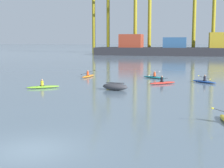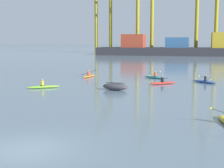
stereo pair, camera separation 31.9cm
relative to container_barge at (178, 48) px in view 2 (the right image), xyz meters
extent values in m
plane|color=slate|center=(-2.12, -97.35, -2.38)|extent=(800.00, 800.00, 0.00)
cube|color=#28282D|center=(-0.17, 0.00, -1.10)|extent=(52.23, 10.21, 2.56)
cube|color=#993823|center=(-14.53, 0.00, 2.36)|extent=(7.31, 7.15, 4.35)
cube|color=#2D5684|center=(-0.17, 0.00, 1.83)|extent=(7.31, 7.15, 3.28)
cube|color=#B29323|center=(14.19, 0.00, 2.58)|extent=(7.31, 7.15, 4.80)
cylinder|color=olive|center=(-31.55, 13.48, 9.80)|extent=(1.20, 1.20, 24.35)
cylinder|color=olive|center=(-25.84, 13.48, 9.80)|extent=(1.20, 1.20, 24.35)
cylinder|color=olive|center=(-14.30, 6.37, 11.45)|extent=(1.20, 1.20, 27.65)
cylinder|color=olive|center=(-9.28, 6.37, 11.45)|extent=(1.20, 1.20, 27.65)
cylinder|color=olive|center=(5.76, 6.31, 11.35)|extent=(1.20, 1.20, 27.45)
cylinder|color=olive|center=(12.05, 6.31, 11.35)|extent=(1.20, 1.20, 27.45)
ellipsoid|color=#38383D|center=(-2.41, -78.84, -2.03)|extent=(2.74, 1.50, 0.70)
cube|color=#38383D|center=(-2.41, -78.84, -1.65)|extent=(1.93, 0.37, 0.06)
ellipsoid|color=teal|center=(0.23, -67.58, -2.25)|extent=(3.19, 2.33, 0.26)
torus|color=black|center=(0.32, -67.64, -2.11)|extent=(0.68, 0.68, 0.05)
cylinder|color=#DB471E|center=(0.32, -67.64, -1.87)|extent=(0.30, 0.30, 0.50)
sphere|color=tan|center=(0.32, -67.64, -1.52)|extent=(0.19, 0.19, 0.19)
cylinder|color=black|center=(0.28, -67.61, -1.77)|extent=(1.14, 1.77, 0.40)
ellipsoid|color=silver|center=(-0.28, -68.48, -1.95)|extent=(0.14, 0.19, 0.14)
ellipsoid|color=silver|center=(0.83, -66.74, -1.58)|extent=(0.14, 0.19, 0.14)
ellipsoid|color=yellow|center=(6.09, -90.44, -1.47)|extent=(0.21, 0.08, 0.16)
ellipsoid|color=#2856B2|center=(6.38, -70.85, -2.25)|extent=(2.95, 2.70, 0.26)
torus|color=black|center=(6.45, -70.92, -2.11)|extent=(0.69, 0.69, 0.05)
cylinder|color=#23232D|center=(6.45, -70.92, -1.87)|extent=(0.30, 0.30, 0.50)
sphere|color=tan|center=(6.45, -70.92, -1.52)|extent=(0.19, 0.19, 0.19)
cylinder|color=black|center=(6.42, -70.88, -1.77)|extent=(1.37, 1.55, 0.57)
ellipsoid|color=yellow|center=(5.75, -71.65, -1.50)|extent=(0.16, 0.18, 0.15)
ellipsoid|color=yellow|center=(7.09, -70.12, -2.04)|extent=(0.16, 0.18, 0.15)
ellipsoid|color=#7ABC2D|center=(-9.94, -79.18, -2.25)|extent=(3.14, 2.42, 0.26)
torus|color=black|center=(-10.03, -79.24, -2.11)|extent=(0.68, 0.68, 0.05)
cylinder|color=gold|center=(-10.03, -79.24, -1.87)|extent=(0.30, 0.30, 0.50)
sphere|color=tan|center=(-10.03, -79.24, -1.52)|extent=(0.19, 0.19, 0.19)
cylinder|color=black|center=(-9.98, -79.21, -1.77)|extent=(1.21, 1.74, 0.33)
ellipsoid|color=silver|center=(-10.57, -78.35, -1.92)|extent=(0.14, 0.18, 0.13)
ellipsoid|color=silver|center=(-9.40, -80.07, -1.62)|extent=(0.14, 0.18, 0.13)
ellipsoid|color=orange|center=(-8.51, -68.21, -2.25)|extent=(1.11, 3.45, 0.26)
torus|color=black|center=(-8.52, -68.31, -2.11)|extent=(0.56, 0.56, 0.05)
cylinder|color=#DB471E|center=(-8.52, -68.31, -1.87)|extent=(0.30, 0.30, 0.50)
sphere|color=tan|center=(-8.52, -68.31, -1.52)|extent=(0.19, 0.19, 0.19)
cylinder|color=black|center=(-8.52, -68.26, -1.77)|extent=(1.99, 0.34, 0.67)
ellipsoid|color=black|center=(-9.50, -68.11, -2.09)|extent=(0.21, 0.07, 0.16)
ellipsoid|color=black|center=(-7.53, -68.41, -1.45)|extent=(0.21, 0.07, 0.16)
ellipsoid|color=red|center=(1.78, -73.09, -2.25)|extent=(3.03, 2.60, 0.26)
torus|color=black|center=(1.70, -73.16, -2.11)|extent=(0.69, 0.69, 0.05)
cylinder|color=black|center=(1.70, -73.16, -1.87)|extent=(0.30, 0.30, 0.50)
sphere|color=tan|center=(1.70, -73.16, -1.52)|extent=(0.19, 0.19, 0.19)
cylinder|color=black|center=(1.74, -73.13, -1.77)|extent=(1.33, 1.64, 0.37)
ellipsoid|color=silver|center=(1.09, -72.32, -1.93)|extent=(0.15, 0.18, 0.14)
ellipsoid|color=silver|center=(2.39, -73.93, -1.60)|extent=(0.15, 0.18, 0.14)
camera|label=1|loc=(4.68, -110.51, 2.51)|focal=53.27mm
camera|label=2|loc=(4.99, -110.44, 2.51)|focal=53.27mm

